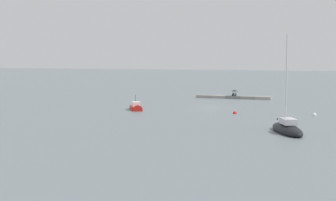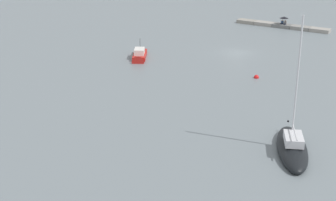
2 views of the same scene
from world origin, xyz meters
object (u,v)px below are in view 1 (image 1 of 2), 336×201
person_seated_blue_right (233,95)px  motorboat_red_near (136,108)px  mooring_buoy_far (314,115)px  sailboat_black_far (287,129)px  person_seated_grey_left (236,95)px  mooring_buoy_mid (235,113)px  umbrella_open_black (234,91)px

person_seated_blue_right → motorboat_red_near: 29.88m
mooring_buoy_far → sailboat_black_far: bearing=84.6°
person_seated_blue_right → sailboat_black_far: size_ratio=0.06×
sailboat_black_far → motorboat_red_near: bearing=124.1°
sailboat_black_far → person_seated_blue_right: bearing=86.2°
motorboat_red_near → mooring_buoy_far: bearing=154.6°
person_seated_blue_right → motorboat_red_near: motorboat_red_near is taller
person_seated_grey_left → person_seated_blue_right: bearing=-4.1°
mooring_buoy_far → motorboat_red_near: bearing=4.3°
person_seated_blue_right → mooring_buoy_mid: 28.45m
umbrella_open_black → mooring_buoy_far: umbrella_open_black is taller
mooring_buoy_far → umbrella_open_black: bearing=-55.2°
person_seated_grey_left → motorboat_red_near: size_ratio=0.13×
mooring_buoy_far → mooring_buoy_mid: bearing=7.4°
mooring_buoy_mid → motorboat_red_near: bearing=2.1°
person_seated_blue_right → sailboat_black_far: (-16.72, 44.49, -0.41)m
umbrella_open_black → sailboat_black_far: 47.48m
person_seated_grey_left → mooring_buoy_mid: size_ratio=1.23×
umbrella_open_black → mooring_buoy_far: size_ratio=2.25×
mooring_buoy_mid → mooring_buoy_far: bearing=-172.6°
umbrella_open_black → motorboat_red_near: (10.06, 28.26, -1.39)m
motorboat_red_near → person_seated_blue_right: bearing=-138.8°
umbrella_open_black → mooring_buoy_mid: bearing=103.1°
person_seated_grey_left → sailboat_black_far: sailboat_black_far is taller
person_seated_grey_left → umbrella_open_black: 0.92m
motorboat_red_near → mooring_buoy_mid: motorboat_red_near is taller
sailboat_black_far → mooring_buoy_mid: 19.61m
person_seated_grey_left → umbrella_open_black: (0.28, -0.05, 0.87)m
person_seated_grey_left → mooring_buoy_far: size_ratio=1.12×
person_seated_blue_right → sailboat_black_far: sailboat_black_far is taller
person_seated_grey_left → motorboat_red_near: motorboat_red_near is taller
person_seated_grey_left → person_seated_blue_right: size_ratio=1.00×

